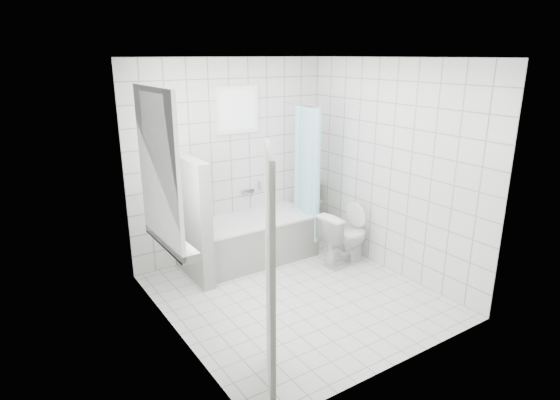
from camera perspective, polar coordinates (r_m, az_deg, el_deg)
ground at (r=5.44m, az=1.96°, el=-11.58°), size 3.00×3.00×0.00m
ceiling at (r=4.76m, az=2.30°, el=16.98°), size 3.00×3.00×0.00m
wall_back at (r=6.19m, az=-5.98°, el=4.85°), size 2.80×0.02×2.60m
wall_front at (r=3.88m, az=15.08°, el=-3.32°), size 2.80×0.02×2.60m
wall_left at (r=4.32m, az=-13.22°, el=-1.07°), size 0.02×3.00×2.60m
wall_right at (r=5.84m, az=13.41°, el=3.72°), size 0.02×3.00×2.60m
window_left at (r=4.52m, az=-14.29°, el=3.65°), size 0.01×0.90×1.40m
window_back at (r=6.09m, az=-5.13°, el=10.88°), size 0.50×0.01×0.50m
window_sill at (r=4.76m, az=-13.12°, el=-4.95°), size 0.18×1.02×0.08m
door at (r=3.62m, az=-1.21°, el=-9.41°), size 0.43×0.72×2.00m
bathtub at (r=6.22m, az=-3.18°, el=-4.75°), size 1.62×0.77×0.58m
partition_wall at (r=5.66m, az=-10.66°, el=-2.36°), size 0.15×0.85×1.50m
tiled_ledge at (r=7.04m, az=4.02°, el=-2.24°), size 0.40×0.24×0.55m
toilet at (r=6.14m, az=7.85°, el=-4.60°), size 0.72×0.44×0.71m
curtain_rod at (r=6.19m, az=2.78°, el=11.49°), size 0.02×0.80×0.02m
shower_curtain at (r=6.24m, az=3.36°, el=3.13°), size 0.14×0.48×1.78m
tub_faucet at (r=6.36m, az=-4.01°, el=1.07°), size 0.18×0.06×0.06m
sill_bottles at (r=4.73m, az=-13.20°, el=-3.19°), size 0.15×0.58×0.28m
ledge_bottles at (r=6.89m, az=4.17°, el=0.82°), size 0.18×0.15×0.27m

